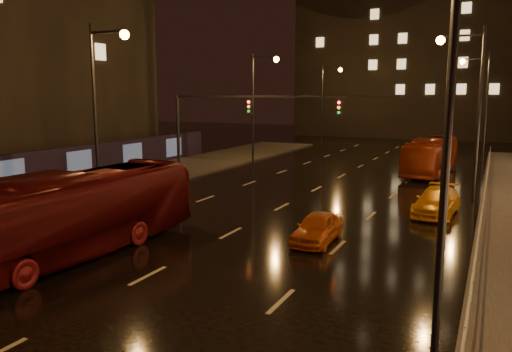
% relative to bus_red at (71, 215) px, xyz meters
% --- Properties ---
extents(ground, '(140.00, 140.00, 0.00)m').
position_rel_bus_red_xyz_m(ground, '(3.93, 15.52, -1.66)').
color(ground, black).
rests_on(ground, ground).
extents(sidewalk_left, '(7.00, 70.00, 0.15)m').
position_rel_bus_red_xyz_m(sidewalk_left, '(-9.57, 10.52, -1.58)').
color(sidewalk_left, '#38332D').
rests_on(sidewalk_left, ground).
extents(building_distant, '(44.00, 16.00, 36.00)m').
position_rel_bus_red_xyz_m(building_distant, '(7.93, 67.52, 16.34)').
color(building_distant, black).
rests_on(building_distant, ground).
extents(hoarding_left, '(0.30, 46.00, 2.50)m').
position_rel_bus_red_xyz_m(hoarding_left, '(-13.27, 7.52, -0.41)').
color(hoarding_left, black).
rests_on(hoarding_left, ground).
extents(traffic_signal, '(15.31, 0.32, 6.20)m').
position_rel_bus_red_xyz_m(traffic_signal, '(-1.13, 15.52, 3.08)').
color(traffic_signal, black).
rests_on(traffic_signal, ground).
extents(streetlight_right, '(2.64, 0.50, 10.00)m').
position_rel_bus_red_xyz_m(streetlight_right, '(12.85, -2.48, 4.78)').
color(streetlight_right, black).
rests_on(streetlight_right, ground).
extents(railing_right, '(0.05, 56.00, 1.00)m').
position_rel_bus_red_xyz_m(railing_right, '(14.13, 13.52, -0.76)').
color(railing_right, '#99999E').
rests_on(railing_right, sidewalk_right).
extents(bus_red, '(3.24, 11.98, 3.31)m').
position_rel_bus_red_xyz_m(bus_red, '(0.00, 0.00, 0.00)').
color(bus_red, '#550C0E').
rests_on(bus_red, ground).
extents(bus_curb, '(3.21, 10.42, 2.86)m').
position_rel_bus_red_xyz_m(bus_curb, '(9.97, 27.62, -0.23)').
color(bus_curb, maroon).
rests_on(bus_curb, ground).
extents(taxi_near, '(1.55, 3.73, 1.26)m').
position_rel_bus_red_xyz_m(taxi_near, '(7.93, 5.85, -1.02)').
color(taxi_near, '#CB5613').
rests_on(taxi_near, ground).
extents(taxi_far, '(2.25, 4.85, 1.37)m').
position_rel_bus_red_xyz_m(taxi_far, '(11.93, 13.40, -0.97)').
color(taxi_far, orange).
rests_on(taxi_far, ground).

